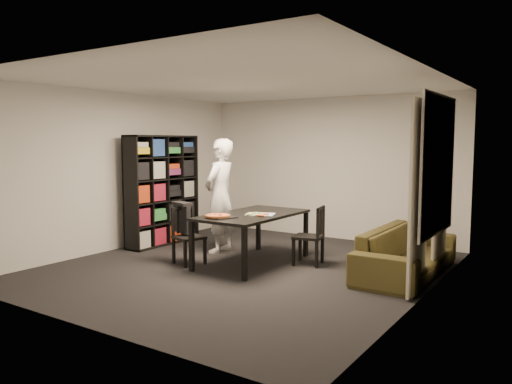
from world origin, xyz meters
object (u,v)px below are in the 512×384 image
Objects in this scene: person at (220,196)px; pepperoni_pizza at (218,216)px; dining_table at (252,218)px; chair_left at (186,231)px; bookshelf at (163,190)px; sofa at (407,252)px; chair_right at (314,232)px; baking_tray at (221,217)px.

person reaches higher than pepperoni_pizza.
person is (-0.86, 0.35, 0.24)m from dining_table.
chair_left reaches higher than pepperoni_pizza.
person is (1.25, 0.02, -0.03)m from bookshelf.
chair_left reaches higher than dining_table.
dining_table is 0.83× the size of sofa.
pepperoni_pizza is 0.16× the size of sofa.
bookshelf is at bearing -100.76° from chair_right.
baking_tray is at bearing -58.32° from chair_right.
chair_right reaches higher than baking_tray.
chair_right is 1.37m from baking_tray.
chair_right is at bearing 45.73° from pepperoni_pizza.
bookshelf is 4.25m from sofa.
chair_right is at bearing 87.08° from person.
baking_tray reaches higher than sofa.
pepperoni_pizza is at bearing -78.30° from chair_left.
baking_tray is (1.94, -0.85, -0.20)m from bookshelf.
baking_tray is 0.07m from pepperoni_pizza.
chair_right is at bearing 99.26° from sofa.
baking_tray is at bearing -72.48° from chair_left.
chair_right reaches higher than dining_table.
person is at bearing 128.34° from baking_tray.
person reaches higher than baking_tray.
chair_left is at bearing -33.46° from bookshelf.
pepperoni_pizza is at bearing 118.17° from sofa.
bookshelf is 2.21× the size of chair_right.
dining_table is at bearing -8.85° from bookshelf.
dining_table is 2.21m from sofa.
pepperoni_pizza is 2.61m from sofa.
baking_tray reaches higher than dining_table.
bookshelf reaches higher than sofa.
dining_table is at bearing 72.10° from baking_tray.
dining_table is at bearing 73.01° from pepperoni_pizza.
dining_table is 0.97× the size of person.
pepperoni_pizza is at bearing -106.99° from dining_table.
chair_right is 2.15× the size of baking_tray.
dining_table is 4.44× the size of baking_tray.
chair_right reaches higher than pepperoni_pizza.
baking_tray is (0.69, -0.87, -0.17)m from person.
chair_right is at bearing 1.68° from bookshelf.
person is 3.02m from sofa.
sofa is (1.29, 0.21, -0.18)m from chair_right.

